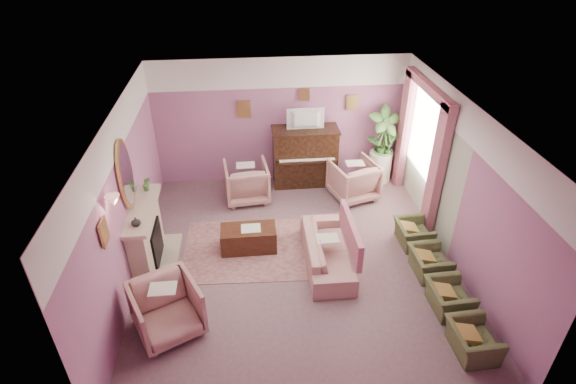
{
  "coord_description": "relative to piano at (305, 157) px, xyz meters",
  "views": [
    {
      "loc": [
        -0.78,
        -6.15,
        5.3
      ],
      "look_at": [
        -0.11,
        0.4,
        1.18
      ],
      "focal_mm": 28.0,
      "sensor_mm": 36.0,
      "label": 1
    }
  ],
  "objects": [
    {
      "name": "floor",
      "position": [
        -0.5,
        -2.68,
        -0.65
      ],
      "size": [
        5.5,
        6.0,
        0.01
      ],
      "primitive_type": "cube",
      "color": "#71535A",
      "rests_on": "ground"
    },
    {
      "name": "ceiling",
      "position": [
        -0.5,
        -2.68,
        2.15
      ],
      "size": [
        5.5,
        6.0,
        0.01
      ],
      "primitive_type": "cube",
      "color": "white",
      "rests_on": "wall_back"
    },
    {
      "name": "wall_back",
      "position": [
        -0.5,
        0.32,
        0.75
      ],
      "size": [
        5.5,
        0.02,
        2.8
      ],
      "primitive_type": "cube",
      "color": "slate",
      "rests_on": "floor"
    },
    {
      "name": "wall_front",
      "position": [
        -0.5,
        -5.68,
        0.75
      ],
      "size": [
        5.5,
        0.02,
        2.8
      ],
      "primitive_type": "cube",
      "color": "slate",
      "rests_on": "floor"
    },
    {
      "name": "wall_left",
      "position": [
        -3.25,
        -2.68,
        0.75
      ],
      "size": [
        0.02,
        6.0,
        2.8
      ],
      "primitive_type": "cube",
      "color": "slate",
      "rests_on": "floor"
    },
    {
      "name": "wall_right",
      "position": [
        2.25,
        -2.68,
        0.75
      ],
      "size": [
        0.02,
        6.0,
        2.8
      ],
      "primitive_type": "cube",
      "color": "slate",
      "rests_on": "floor"
    },
    {
      "name": "picture_rail_band",
      "position": [
        -0.5,
        0.31,
        1.82
      ],
      "size": [
        5.5,
        0.01,
        0.65
      ],
      "primitive_type": "cube",
      "color": "white",
      "rests_on": "wall_back"
    },
    {
      "name": "stripe_panel",
      "position": [
        2.23,
        -1.38,
        0.42
      ],
      "size": [
        0.01,
        3.0,
        2.15
      ],
      "primitive_type": "cube",
      "color": "#A9B49C",
      "rests_on": "wall_right"
    },
    {
      "name": "fireplace_surround",
      "position": [
        -3.09,
        -2.48,
        -0.1
      ],
      "size": [
        0.3,
        1.4,
        1.1
      ],
      "primitive_type": "cube",
      "color": "#BFAC90",
      "rests_on": "floor"
    },
    {
      "name": "fireplace_inset",
      "position": [
        -2.99,
        -2.48,
        -0.25
      ],
      "size": [
        0.18,
        0.72,
        0.68
      ],
      "primitive_type": "cube",
      "color": "black",
      "rests_on": "floor"
    },
    {
      "name": "fire_ember",
      "position": [
        -2.95,
        -2.48,
        -0.43
      ],
      "size": [
        0.06,
        0.54,
        0.1
      ],
      "primitive_type": "cube",
      "color": "orange",
      "rests_on": "floor"
    },
    {
      "name": "mantel_shelf",
      "position": [
        -3.06,
        -2.48,
        0.47
      ],
      "size": [
        0.4,
        1.55,
        0.07
      ],
      "primitive_type": "cube",
      "color": "#BFAC90",
      "rests_on": "fireplace_surround"
    },
    {
      "name": "hearth",
      "position": [
        -2.89,
        -2.48,
        -0.64
      ],
      "size": [
        0.55,
        1.5,
        0.02
      ],
      "primitive_type": "cube",
      "color": "#BFAC90",
      "rests_on": "floor"
    },
    {
      "name": "mirror_frame",
      "position": [
        -3.2,
        -2.48,
        1.15
      ],
      "size": [
        0.04,
        0.72,
        1.2
      ],
      "primitive_type": "ellipsoid",
      "color": "tan",
      "rests_on": "wall_left"
    },
    {
      "name": "mirror_glass",
      "position": [
        -3.17,
        -2.48,
        1.15
      ],
      "size": [
        0.01,
        0.6,
        1.06
      ],
      "primitive_type": "ellipsoid",
      "color": "silver",
      "rests_on": "wall_left"
    },
    {
      "name": "sconce_shade",
      "position": [
        -3.12,
        -3.53,
        1.33
      ],
      "size": [
        0.2,
        0.2,
        0.16
      ],
      "primitive_type": "cone",
      "color": "tan",
      "rests_on": "wall_left"
    },
    {
      "name": "piano",
      "position": [
        0.0,
        0.0,
        0.0
      ],
      "size": [
        1.4,
        0.6,
        1.3
      ],
      "primitive_type": "cube",
      "color": "black",
      "rests_on": "floor"
    },
    {
      "name": "piano_keyshelf",
      "position": [
        -0.0,
        -0.35,
        0.07
      ],
      "size": [
        1.3,
        0.12,
        0.06
      ],
      "primitive_type": "cube",
      "color": "black",
      "rests_on": "piano"
    },
    {
      "name": "piano_keys",
      "position": [
        0.0,
        -0.35,
        0.11
      ],
      "size": [
        1.2,
        0.08,
        0.02
      ],
      "primitive_type": "cube",
      "color": "white",
      "rests_on": "piano"
    },
    {
      "name": "piano_top",
      "position": [
        0.0,
        0.0,
        0.66
      ],
      "size": [
        1.45,
        0.65,
        0.04
      ],
      "primitive_type": "cube",
      "color": "black",
      "rests_on": "piano"
    },
    {
      "name": "television",
      "position": [
        0.0,
        -0.05,
        0.95
      ],
      "size": [
        0.8,
        0.12,
        0.48
      ],
      "primitive_type": "imported",
      "color": "black",
      "rests_on": "piano"
    },
    {
      "name": "print_back_left",
      "position": [
        -1.3,
        0.28,
        1.07
      ],
      "size": [
        0.3,
        0.03,
        0.38
      ],
      "primitive_type": "cube",
      "color": "tan",
      "rests_on": "wall_back"
    },
    {
      "name": "print_back_right",
      "position": [
        1.05,
        0.28,
        1.13
      ],
      "size": [
        0.26,
        0.03,
        0.34
      ],
      "primitive_type": "cube",
      "color": "tan",
      "rests_on": "wall_back"
    },
    {
      "name": "print_back_mid",
      "position": [
        0.0,
        0.28,
        1.35
      ],
      "size": [
        0.22,
        0.03,
        0.26
      ],
      "primitive_type": "cube",
      "color": "tan",
      "rests_on": "wall_back"
    },
    {
      "name": "print_left_wall",
      "position": [
        -3.21,
        -3.88,
        1.07
      ],
      "size": [
        0.03,
        0.28,
        0.36
      ],
      "primitive_type": "cube",
      "color": "tan",
      "rests_on": "wall_left"
    },
    {
      "name": "window_blind",
      "position": [
        2.2,
        -1.13,
        1.05
      ],
      "size": [
        0.03,
        1.4,
        1.8
      ],
      "primitive_type": "cube",
      "color": "beige",
      "rests_on": "wall_right"
    },
    {
      "name": "curtain_left",
      "position": [
        2.12,
        -2.05,
        0.65
      ],
      "size": [
        0.16,
        0.34,
        2.6
      ],
      "primitive_type": "cube",
      "color": "#AD5C6E",
      "rests_on": "floor"
    },
    {
      "name": "curtain_right",
      "position": [
        2.12,
        -0.21,
        0.65
      ],
      "size": [
        0.16,
        0.34,
        2.6
      ],
      "primitive_type": "cube",
      "color": "#AD5C6E",
      "rests_on": "floor"
    },
    {
      "name": "pelmet",
      "position": [
        2.12,
        -1.13,
        1.91
      ],
      "size": [
        0.16,
        2.2,
        0.16
      ],
      "primitive_type": "cube",
      "color": "#AD5C6E",
      "rests_on": "wall_right"
    },
    {
      "name": "mantel_plant",
      "position": [
        -3.05,
        -1.93,
        0.64
      ],
      "size": [
        0.16,
        0.16,
        0.28
      ],
      "primitive_type": "imported",
      "color": "#437A35",
      "rests_on": "mantel_shelf"
    },
    {
      "name": "mantel_vase",
      "position": [
        -3.05,
        -2.98,
        0.58
      ],
      "size": [
        0.16,
        0.16,
        0.16
      ],
      "primitive_type": "imported",
      "color": "white",
      "rests_on": "mantel_shelf"
    },
    {
      "name": "area_rug",
      "position": [
        -1.28,
        -2.31,
        -0.64
      ],
      "size": [
        2.58,
        1.92,
        0.01
      ],
      "primitive_type": "cube",
      "rotation": [
        0.0,
        0.0,
        -0.05
      ],
      "color": "#8D5D5C",
      "rests_on": "floor"
    },
    {
      "name": "coffee_table",
      "position": [
        -1.33,
        -2.28,
        -0.43
      ],
      "size": [
        1.0,
        0.5,
        0.45
      ],
      "primitive_type": "cube",
      "rotation": [
        0.0,
        0.0,
        0.0
      ],
      "color": "#3C1E11",
      "rests_on": "floor"
    },
    {
      "name": "table_paper",
      "position": [
        -1.28,
        -2.28,
        -0.2
      ],
      "size": [
        0.35,
        0.28,
        0.01
      ],
      "primitive_type": "cube",
      "color": "beige",
      "rests_on": "coffee_table"
    },
    {
      "name": "sofa",
      "position": [
        0.02,
        -2.81,
        -0.27
      ],
      "size": [
        0.63,
        1.88,
        0.76
      ],
      "primitive_type": "imported",
      "color": "tan",
      "rests_on": "floor"
    },
    {
      "name": "sofa_throw",
      "position": [
        0.42,
        -2.81,
        -0.05
      ],
      "size": [
        0.09,
        1.42,
        0.52
      ],
      "primitive_type": "cube",
      "color": "#AD5C6E",
      "rests_on": "sofa"
    },
    {
      "name": "floral_armchair_left",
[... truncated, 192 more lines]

